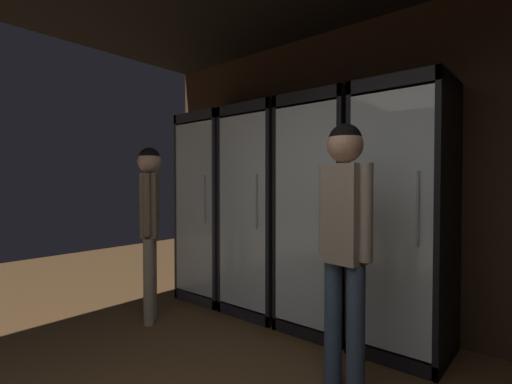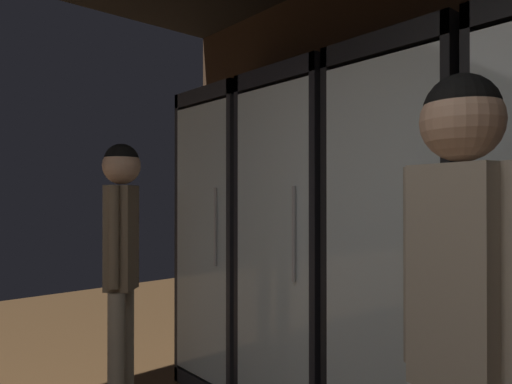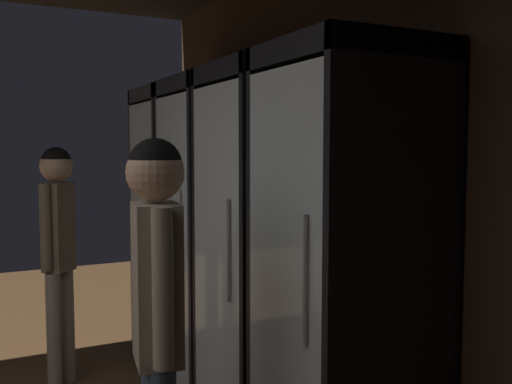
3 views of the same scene
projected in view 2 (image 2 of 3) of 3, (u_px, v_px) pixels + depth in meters
The scene contains 5 objects.
cooler_far_left at pixel (243, 241), 3.35m from camera, with size 0.66×0.67×2.08m.
cooler_left at pixel (315, 249), 2.81m from camera, with size 0.66×0.67×2.08m.
cooler_center at pixel (421, 261), 2.28m from camera, with size 0.66×0.67×2.08m.
shopper_near at pixel (462, 308), 1.25m from camera, with size 0.37×0.22×1.67m.
shopper_far at pixel (121, 246), 2.65m from camera, with size 0.24×0.24×1.64m.
Camera 2 is at (0.56, 0.60, 1.34)m, focal length 32.37 mm.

